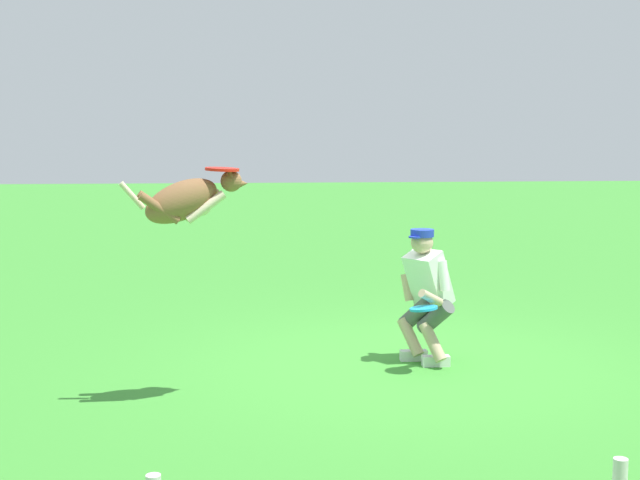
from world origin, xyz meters
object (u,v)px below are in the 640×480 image
object	(u,v)px
person	(426,291)
frisbee_flying	(222,169)
dog	(187,200)
frisbee_held	(424,308)

from	to	relation	value
person	frisbee_flying	world-z (taller)	frisbee_flying
person	dog	distance (m)	2.63
dog	frisbee_held	size ratio (longest dim) A/B	3.93
person	frisbee_held	size ratio (longest dim) A/B	5.05
dog	frisbee_held	distance (m)	2.44
dog	frisbee_flying	world-z (taller)	frisbee_flying
dog	frisbee_flying	xyz separation A→B (m)	(-0.28, -0.02, 0.24)
person	frisbee_flying	xyz separation A→B (m)	(1.89, 1.10, 1.21)
frisbee_flying	frisbee_held	size ratio (longest dim) A/B	1.06
dog	frisbee_held	bearing A→B (deg)	9.41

